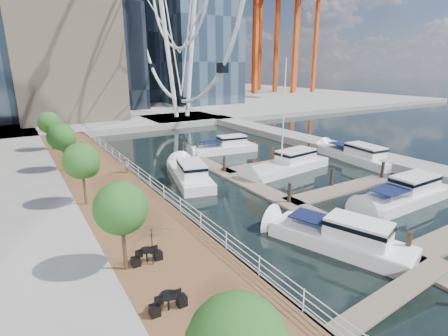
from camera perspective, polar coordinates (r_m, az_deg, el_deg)
The scene contains 16 objects.
ground at distance 22.04m, azimuth 18.79°, elevation -13.90°, with size 520.00×520.00×0.00m, color black.
boardwalk at distance 29.27m, azimuth -17.20°, elevation -4.97°, with size 6.00×60.00×1.00m, color brown.
seawall at distance 30.06m, azimuth -11.68°, elevation -3.99°, with size 0.25×60.00×1.00m, color #595954.
land_far at distance 115.16m, azimuth -24.19°, elevation 9.88°, with size 200.00×114.00×1.00m, color gray.
breakwater at distance 48.50m, azimuth 16.16°, elevation 3.50°, with size 4.00×60.00×1.00m, color gray.
pier at distance 70.83m, azimuth -6.87°, elevation 7.94°, with size 14.00×12.00×1.00m, color gray.
railing at distance 29.69m, azimuth -11.97°, elevation -2.17°, with size 0.10×60.00×1.05m, color white, non-canonical shape.
floating_docks at distance 33.39m, azimuth 14.69°, elevation -2.13°, with size 16.00×34.00×2.60m.
port_cranes at distance 135.95m, azimuth 6.52°, elevation 20.20°, with size 40.00×52.00×38.00m.
street_trees at distance 26.77m, azimuth -22.28°, elevation 1.08°, with size 2.60×42.60×4.60m.
cafe_tables at distance 14.36m, azimuth -4.05°, elevation -24.71°, with size 2.50×13.70×0.74m.
yacht_foreground at distance 32.30m, azimuth 27.28°, elevation -5.04°, with size 2.89×10.79×2.15m, color white, non-canonical shape.
pedestrian_near at distance 24.09m, azimuth -13.44°, elevation -5.82°, with size 0.64×0.42×1.75m, color #47465E.
pedestrian_mid at distance 34.28m, azimuth -15.89°, elevation 0.46°, with size 0.73×0.57×1.50m, color gray.
pedestrian_far at distance 40.89m, azimuth -22.10°, elevation 2.73°, with size 1.15×0.48×1.95m, color #32373F.
moored_yachts at distance 36.16m, azimuth 11.51°, elevation -1.31°, with size 24.71×34.47×11.50m.
Camera 1 is at (-15.26, -11.67, 10.81)m, focal length 28.00 mm.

